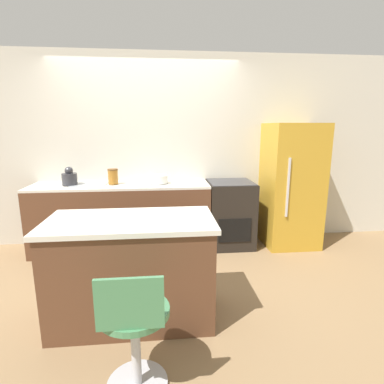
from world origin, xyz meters
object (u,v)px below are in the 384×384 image
refrigerator (291,185)px  mixing_bowl (158,179)px  kettle (69,178)px  oven_range (230,214)px  stool_chair (134,333)px

refrigerator → mixing_bowl: size_ratio=6.81×
mixing_bowl → kettle: bearing=180.0°
refrigerator → oven_range: bearing=177.9°
stool_chair → mixing_bowl: 2.36m
kettle → oven_range: bearing=0.2°
oven_range → mixing_bowl: mixing_bowl is taller
oven_range → kettle: (-2.10, -0.01, 0.54)m
refrigerator → mixing_bowl: 1.81m
oven_range → mixing_bowl: 1.09m
oven_range → refrigerator: 0.92m
refrigerator → mixing_bowl: refrigerator is taller
oven_range → mixing_bowl: size_ratio=3.66×
refrigerator → kettle: 2.94m
mixing_bowl → refrigerator: bearing=-0.8°
kettle → mixing_bowl: bearing=0.0°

